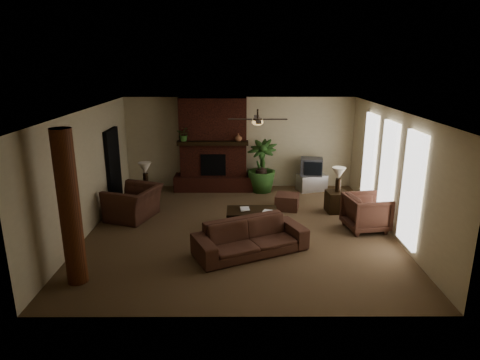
{
  "coord_description": "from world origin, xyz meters",
  "views": [
    {
      "loc": [
        -0.03,
        -9.13,
        3.87
      ],
      "look_at": [
        0.0,
        0.4,
        1.1
      ],
      "focal_mm": 31.01,
      "sensor_mm": 36.0,
      "label": 1
    }
  ],
  "objects_px": {
    "coffee_table": "(252,212)",
    "log_column": "(70,209)",
    "tv_stand": "(312,182)",
    "side_table_left": "(147,196)",
    "sofa": "(251,232)",
    "floor_plant": "(261,177)",
    "armchair_left": "(133,197)",
    "lamp_left": "(145,170)",
    "armchair_right": "(366,211)",
    "floor_vase": "(261,178)",
    "side_table_right": "(336,202)",
    "lamp_right": "(339,175)",
    "ottoman": "(287,202)"
  },
  "relations": [
    {
      "from": "side_table_left",
      "to": "side_table_right",
      "type": "height_order",
      "value": "same"
    },
    {
      "from": "lamp_right",
      "to": "lamp_left",
      "type": "bearing_deg",
      "value": 173.9
    },
    {
      "from": "armchair_right",
      "to": "lamp_right",
      "type": "xyz_separation_m",
      "value": [
        -0.4,
        1.23,
        0.53
      ]
    },
    {
      "from": "sofa",
      "to": "coffee_table",
      "type": "bearing_deg",
      "value": 61.96
    },
    {
      "from": "lamp_left",
      "to": "side_table_left",
      "type": "bearing_deg",
      "value": -77.79
    },
    {
      "from": "log_column",
      "to": "tv_stand",
      "type": "relative_size",
      "value": 3.29
    },
    {
      "from": "armchair_left",
      "to": "lamp_right",
      "type": "relative_size",
      "value": 1.92
    },
    {
      "from": "coffee_table",
      "to": "log_column",
      "type": "bearing_deg",
      "value": -141.95
    },
    {
      "from": "ottoman",
      "to": "log_column",
      "type": "bearing_deg",
      "value": -138.01
    },
    {
      "from": "ottoman",
      "to": "tv_stand",
      "type": "xyz_separation_m",
      "value": [
        0.94,
        1.65,
        0.05
      ]
    },
    {
      "from": "armchair_right",
      "to": "floor_vase",
      "type": "height_order",
      "value": "armchair_right"
    },
    {
      "from": "coffee_table",
      "to": "tv_stand",
      "type": "distance_m",
      "value": 3.49
    },
    {
      "from": "armchair_left",
      "to": "lamp_left",
      "type": "distance_m",
      "value": 1.1
    },
    {
      "from": "armchair_left",
      "to": "side_table_left",
      "type": "bearing_deg",
      "value": -168.22
    },
    {
      "from": "floor_plant",
      "to": "lamp_left",
      "type": "distance_m",
      "value": 3.5
    },
    {
      "from": "armchair_left",
      "to": "lamp_left",
      "type": "xyz_separation_m",
      "value": [
        0.11,
        1.0,
        0.46
      ]
    },
    {
      "from": "armchair_left",
      "to": "floor_vase",
      "type": "relative_size",
      "value": 1.62
    },
    {
      "from": "armchair_left",
      "to": "tv_stand",
      "type": "distance_m",
      "value": 5.41
    },
    {
      "from": "sofa",
      "to": "ottoman",
      "type": "distance_m",
      "value": 2.85
    },
    {
      "from": "armchair_left",
      "to": "tv_stand",
      "type": "xyz_separation_m",
      "value": [
        4.9,
        2.3,
        -0.29
      ]
    },
    {
      "from": "armchair_right",
      "to": "lamp_left",
      "type": "bearing_deg",
      "value": 62.68
    },
    {
      "from": "armchair_left",
      "to": "tv_stand",
      "type": "relative_size",
      "value": 1.47
    },
    {
      "from": "floor_vase",
      "to": "side_table_left",
      "type": "bearing_deg",
      "value": -159.53
    },
    {
      "from": "ottoman",
      "to": "side_table_right",
      "type": "relative_size",
      "value": 1.09
    },
    {
      "from": "armchair_right",
      "to": "floor_plant",
      "type": "distance_m",
      "value": 3.78
    },
    {
      "from": "armchair_left",
      "to": "ottoman",
      "type": "relative_size",
      "value": 2.08
    },
    {
      "from": "coffee_table",
      "to": "side_table_right",
      "type": "relative_size",
      "value": 2.18
    },
    {
      "from": "armchair_left",
      "to": "side_table_left",
      "type": "distance_m",
      "value": 1.0
    },
    {
      "from": "armchair_right",
      "to": "tv_stand",
      "type": "relative_size",
      "value": 1.1
    },
    {
      "from": "side_table_left",
      "to": "ottoman",
      "type": "bearing_deg",
      "value": -4.61
    },
    {
      "from": "ottoman",
      "to": "lamp_right",
      "type": "xyz_separation_m",
      "value": [
        1.29,
        -0.2,
        0.8
      ]
    },
    {
      "from": "coffee_table",
      "to": "lamp_left",
      "type": "height_order",
      "value": "lamp_left"
    },
    {
      "from": "sofa",
      "to": "floor_plant",
      "type": "relative_size",
      "value": 1.48
    },
    {
      "from": "log_column",
      "to": "side_table_right",
      "type": "distance_m",
      "value": 6.64
    },
    {
      "from": "ottoman",
      "to": "side_table_right",
      "type": "xyz_separation_m",
      "value": [
        1.27,
        -0.23,
        0.08
      ]
    },
    {
      "from": "coffee_table",
      "to": "side_table_left",
      "type": "distance_m",
      "value": 3.25
    },
    {
      "from": "floor_vase",
      "to": "lamp_right",
      "type": "bearing_deg",
      "value": -41.71
    },
    {
      "from": "log_column",
      "to": "floor_vase",
      "type": "height_order",
      "value": "log_column"
    },
    {
      "from": "tv_stand",
      "to": "side_table_left",
      "type": "bearing_deg",
      "value": 179.56
    },
    {
      "from": "ottoman",
      "to": "lamp_right",
      "type": "distance_m",
      "value": 1.54
    },
    {
      "from": "armchair_right",
      "to": "coffee_table",
      "type": "relative_size",
      "value": 0.78
    },
    {
      "from": "coffee_table",
      "to": "side_table_right",
      "type": "bearing_deg",
      "value": 24.7
    },
    {
      "from": "armchair_left",
      "to": "side_table_right",
      "type": "bearing_deg",
      "value": 113.65
    },
    {
      "from": "armchair_right",
      "to": "tv_stand",
      "type": "xyz_separation_m",
      "value": [
        -0.75,
        3.07,
        -0.22
      ]
    },
    {
      "from": "sofa",
      "to": "side_table_right",
      "type": "height_order",
      "value": "sofa"
    },
    {
      "from": "armchair_left",
      "to": "floor_plant",
      "type": "xyz_separation_m",
      "value": [
        3.35,
        2.22,
        -0.11
      ]
    },
    {
      "from": "sofa",
      "to": "lamp_left",
      "type": "distance_m",
      "value": 4.12
    },
    {
      "from": "lamp_left",
      "to": "tv_stand",
      "type": "bearing_deg",
      "value": 15.17
    },
    {
      "from": "coffee_table",
      "to": "lamp_right",
      "type": "bearing_deg",
      "value": 25.13
    },
    {
      "from": "side_table_left",
      "to": "tv_stand",
      "type": "bearing_deg",
      "value": 15.69
    }
  ]
}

